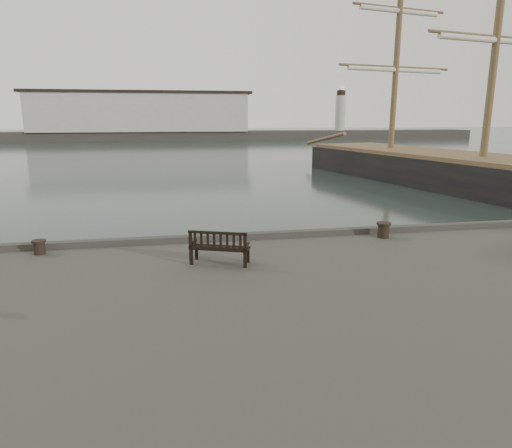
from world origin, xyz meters
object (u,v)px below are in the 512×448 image
(bollard_left, at_px, (39,247))
(bollard_right, at_px, (383,230))
(tall_ship_main, at_px, (480,181))
(bench, at_px, (220,253))

(bollard_left, xyz_separation_m, bollard_right, (10.05, -0.08, 0.04))
(bollard_right, bearing_deg, tall_ship_main, 46.56)
(bollard_left, distance_m, bollard_right, 10.05)
(bollard_right, bearing_deg, bench, -162.46)
(bench, height_order, bollard_left, bench)
(bench, relative_size, bollard_right, 3.35)
(bollard_right, height_order, tall_ship_main, tall_ship_main)
(bollard_left, relative_size, bollard_right, 0.83)
(tall_ship_main, bearing_deg, bench, -150.89)
(bollard_left, bearing_deg, tall_ship_main, 32.44)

